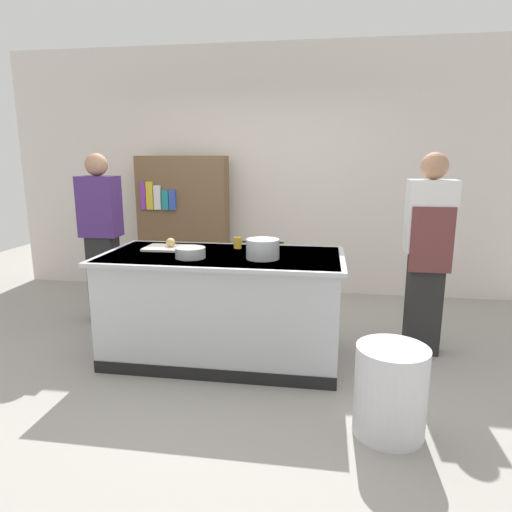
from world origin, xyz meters
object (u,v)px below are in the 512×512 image
object	(u,v)px
mixing_bowl	(190,253)
person_chef	(428,250)
juice_cup	(238,243)
trash_bin	(390,391)
onion	(171,242)
bookshelf	(184,226)
person_guest	(102,235)
stock_pot	(263,249)

from	to	relation	value
mixing_bowl	person_chef	size ratio (longest dim) A/B	0.14
juice_cup	trash_bin	size ratio (longest dim) A/B	0.18
onion	person_chef	distance (m)	2.19
person_chef	bookshelf	size ratio (longest dim) A/B	1.01
person_chef	person_guest	distance (m)	3.11
person_chef	trash_bin	bearing A→B (deg)	170.81
stock_pot	juice_cup	world-z (taller)	stock_pot
person_guest	onion	bearing A→B (deg)	55.59
onion	trash_bin	distance (m)	2.14
mixing_bowl	onion	bearing A→B (deg)	131.33
onion	juice_cup	xyz separation A→B (m)	(0.56, 0.12, -0.01)
mixing_bowl	juice_cup	distance (m)	0.52
juice_cup	trash_bin	xyz separation A→B (m)	(1.17, -1.18, -0.67)
mixing_bowl	juice_cup	xyz separation A→B (m)	(0.30, 0.43, 0.01)
stock_pot	bookshelf	xyz separation A→B (m)	(-1.26, 1.91, -0.13)
stock_pot	bookshelf	world-z (taller)	bookshelf
person_guest	bookshelf	size ratio (longest dim) A/B	1.01
juice_cup	trash_bin	distance (m)	1.79
stock_pot	juice_cup	size ratio (longest dim) A/B	3.26
bookshelf	trash_bin	bearing A→B (deg)	-51.53
juice_cup	mixing_bowl	bearing A→B (deg)	-124.65
mixing_bowl	person_guest	world-z (taller)	person_guest
mixing_bowl	trash_bin	world-z (taller)	mixing_bowl
stock_pot	bookshelf	bearing A→B (deg)	123.34
person_guest	bookshelf	distance (m)	1.24
onion	stock_pot	distance (m)	0.87
stock_pot	juice_cup	distance (m)	0.46
juice_cup	person_chef	bearing A→B (deg)	3.60
juice_cup	person_chef	distance (m)	1.61
juice_cup	bookshelf	world-z (taller)	bookshelf
trash_bin	onion	bearing A→B (deg)	148.80
juice_cup	person_chef	xyz separation A→B (m)	(1.61, 0.10, -0.04)
mixing_bowl	juice_cup	size ratio (longest dim) A/B	2.38
bookshelf	mixing_bowl	bearing A→B (deg)	-70.72
mixing_bowl	person_guest	bearing A→B (deg)	144.73
onion	stock_pot	size ratio (longest dim) A/B	0.24
trash_bin	person_chef	bearing A→B (deg)	71.16
stock_pot	trash_bin	world-z (taller)	stock_pot
mixing_bowl	bookshelf	distance (m)	2.09
juice_cup	bookshelf	xyz separation A→B (m)	(-0.99, 1.54, -0.10)
juice_cup	trash_bin	world-z (taller)	juice_cup
stock_pot	trash_bin	size ratio (longest dim) A/B	0.58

